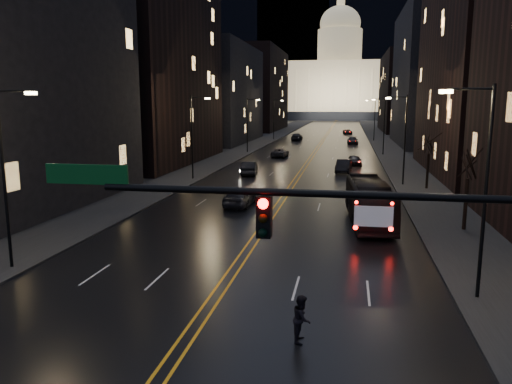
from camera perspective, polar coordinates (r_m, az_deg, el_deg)
The scene contains 33 objects.
road at distance 141.70m, azimuth 8.25°, elevation 6.74°, with size 20.00×320.00×0.02m, color black.
sidewalk_left at distance 142.91m, azimuth 2.60°, elevation 6.89°, with size 8.00×320.00×0.16m, color black.
sidewalk_right at distance 141.86m, azimuth 13.95°, elevation 6.58°, with size 8.00×320.00×0.16m, color black.
center_line at distance 141.70m, azimuth 8.25°, elevation 6.75°, with size 0.62×320.00×0.01m, color orange.
building_left_mid at distance 70.72m, azimuth -11.95°, elevation 14.62°, with size 12.00×30.00×28.00m, color black.
building_left_far at distance 106.69m, azimuth -4.00°, elevation 11.09°, with size 12.00×34.00×20.00m, color black.
building_left_dist at distance 153.69m, azimuth 0.51°, elevation 11.58°, with size 12.00×40.00×24.00m, color black.
building_right_tall at distance 64.22m, azimuth 25.77°, elevation 18.84°, with size 12.00×30.00×38.00m, color black.
building_right_mid at distance 104.64m, azimuth 19.42°, elevation 12.21°, with size 12.00×34.00×26.00m, color black.
building_right_dist at distance 152.19m, azimuth 16.58°, elevation 10.80°, with size 12.00×40.00×22.00m, color black.
mountain_ridge at distance 396.96m, azimuth 16.09°, elevation 18.02°, with size 520.00×60.00×130.00m, color black.
capitol at distance 261.56m, azimuth 9.41°, elevation 12.00°, with size 90.00×50.00×58.50m.
traffic_signal at distance 11.80m, azimuth 12.60°, elevation -5.61°, with size 17.29×0.45×7.00m.
streetlamp_right_near at distance 22.26m, azimuth 24.39°, elevation 1.06°, with size 2.13×0.25×9.00m.
streetlamp_left_near at distance 26.99m, azimuth -26.61°, elevation 2.34°, with size 2.13×0.25×9.00m.
streetlamp_right_mid at distance 51.74m, azimuth 16.49°, elevation 6.25°, with size 2.13×0.25×9.00m.
streetlamp_left_mid at distance 53.94m, azimuth -7.15°, elevation 6.73°, with size 2.13×0.25×9.00m.
streetlamp_right_far at distance 81.60m, azimuth 14.33°, elevation 7.64°, with size 2.13×0.25×9.00m.
streetlamp_left_far at distance 83.02m, azimuth -0.88°, elevation 7.99°, with size 2.13×0.25×9.00m.
streetlamp_right_dist at distance 111.53m, azimuth 13.32°, elevation 8.28°, with size 2.13×0.25×9.00m.
streetlamp_left_dist at distance 112.57m, azimuth 2.14°, elevation 8.56°, with size 2.13×0.25×9.00m.
tree_right_mid at distance 34.42m, azimuth 23.14°, elevation 3.13°, with size 2.40×2.40×6.65m.
tree_right_far at distance 50.08m, azimuth 19.19°, elevation 5.34°, with size 2.40×2.40×6.65m.
bus at distance 35.46m, azimuth 12.81°, elevation -1.12°, with size 2.47×10.57×2.94m, color black.
oncoming_car_a at distance 40.30m, azimuth -1.82°, elevation -0.46°, with size 1.94×4.82×1.64m, color black.
oncoming_car_b at distance 57.88m, azimuth -0.79°, elevation 2.75°, with size 1.64×4.69×1.55m, color black.
oncoming_car_c at distance 77.00m, azimuth 2.76°, elevation 4.51°, with size 2.22×4.81×1.34m, color black.
oncoming_car_d at distance 111.64m, azimuth 4.70°, elevation 6.31°, with size 2.18×5.37×1.56m, color black.
receding_car_a at distance 60.69m, azimuth 9.99°, elevation 2.95°, with size 1.65×4.73×1.56m, color black.
receding_car_b at distance 67.31m, azimuth 11.20°, elevation 3.55°, with size 1.70×4.22×1.44m, color black.
receding_car_c at distance 102.14m, azimuth 10.99°, elevation 5.78°, with size 2.08×5.13×1.49m, color black.
receding_car_d at distance 135.64m, azimuth 10.43°, elevation 6.79°, with size 2.10×4.55×1.26m, color black.
pedestrian_b at distance 18.01m, azimuth 5.26°, elevation -14.19°, with size 0.82×0.45×1.69m, color black.
Camera 1 is at (5.38, -11.36, 8.26)m, focal length 35.00 mm.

